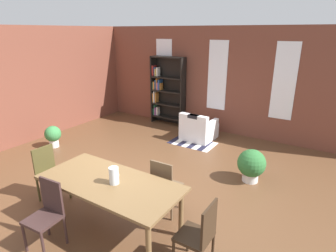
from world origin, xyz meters
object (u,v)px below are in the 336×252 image
dining_table (110,186)px  dining_chair_far_right (165,185)px  bookshelf_tall (166,90)px  potted_plant_corner (53,135)px  dining_chair_head_left (49,172)px  vase_on_table (114,176)px  dining_chair_near_left (47,212)px  armchair_white (198,129)px  potted_plant_by_shelf (251,164)px  dining_chair_head_right (200,234)px

dining_table → dining_chair_far_right: (0.48, 0.71, -0.19)m
bookshelf_tall → potted_plant_corner: (-1.35, -3.15, -0.74)m
potted_plant_corner → dining_chair_head_left: bearing=-37.1°
vase_on_table → bookshelf_tall: (-2.13, 4.64, 0.15)m
dining_chair_near_left → armchair_white: size_ratio=1.14×
vase_on_table → potted_plant_corner: 3.82m
dining_chair_head_left → dining_chair_far_right: bearing=20.4°
potted_plant_by_shelf → potted_plant_corner: potted_plant_by_shelf is taller
vase_on_table → potted_plant_by_shelf: bearing=63.3°
dining_chair_near_left → potted_plant_corner: 3.64m
dining_chair_head_right → potted_plant_by_shelf: bearing=92.2°
vase_on_table → potted_plant_corner: bearing=156.9°
dining_chair_head_right → bookshelf_tall: size_ratio=0.46×
dining_chair_head_right → potted_plant_corner: dining_chair_head_right is taller
vase_on_table → armchair_white: vase_on_table is taller
armchair_white → dining_table: bearing=-82.2°
vase_on_table → armchair_white: size_ratio=0.29×
dining_chair_head_left → potted_plant_by_shelf: (2.76, 2.45, -0.16)m
dining_chair_head_right → bookshelf_tall: (-3.46, 4.64, 0.54)m
dining_chair_head_left → bookshelf_tall: bookshelf_tall is taller
dining_chair_head_right → dining_table: bearing=180.0°
dining_table → dining_chair_near_left: bearing=-124.0°
dining_chair_far_right → vase_on_table: bearing=-118.3°
dining_chair_far_right → dining_chair_head_left: bearing=-159.6°
dining_chair_far_right → bookshelf_tall: 4.69m
vase_on_table → dining_chair_head_right: bearing=-0.0°
dining_chair_far_right → armchair_white: (-1.01, 3.21, -0.23)m
vase_on_table → dining_chair_far_right: 0.90m
dining_table → vase_on_table: (0.09, 0.00, 0.20)m
potted_plant_by_shelf → potted_plant_corner: size_ratio=1.19×
dining_chair_far_right → dining_chair_head_right: 1.19m
dining_chair_head_right → potted_plant_corner: (-4.81, 1.48, -0.20)m
dining_chair_head_left → armchair_white: 4.02m
vase_on_table → dining_chair_near_left: size_ratio=0.26×
dining_table → dining_chair_head_right: bearing=-0.0°
potted_plant_by_shelf → potted_plant_corner: 4.81m
dining_table → bookshelf_tall: (-2.04, 4.64, 0.36)m
vase_on_table → dining_table: bearing=180.0°
vase_on_table → potted_plant_by_shelf: size_ratio=0.37×
vase_on_table → dining_chair_near_left: vase_on_table is taller
bookshelf_tall → armchair_white: bearing=-25.6°
vase_on_table → potted_plant_by_shelf: 2.80m
potted_plant_corner → bookshelf_tall: bearing=66.9°
dining_table → dining_chair_far_right: dining_chair_far_right is taller
dining_chair_near_left → dining_chair_head_right: size_ratio=1.00×
armchair_white → potted_plant_corner: size_ratio=1.51×
dining_table → vase_on_table: 0.22m
dining_chair_head_left → potted_plant_by_shelf: dining_chair_head_left is taller
potted_plant_by_shelf → vase_on_table: bearing=-116.7°
dining_chair_head_right → dining_chair_near_left: bearing=-159.5°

